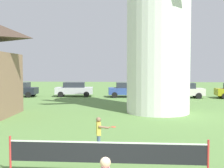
{
  "coord_description": "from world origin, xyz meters",
  "views": [
    {
      "loc": [
        0.74,
        -4.94,
        2.97
      ],
      "look_at": [
        0.03,
        4.5,
        2.47
      ],
      "focal_mm": 44.42,
      "sensor_mm": 36.0,
      "label": 1
    }
  ],
  "objects": [
    {
      "name": "parked_car_black",
      "position": [
        -11.53,
        23.99,
        0.81
      ],
      "size": [
        3.92,
        2.03,
        1.56
      ],
      "color": "#1E232D",
      "rests_on": "ground_plane"
    },
    {
      "name": "windmill",
      "position": [
        2.46,
        14.19,
        7.67
      ],
      "size": [
        7.86,
        4.98,
        15.55
      ],
      "color": "white",
      "rests_on": "ground_plane"
    },
    {
      "name": "parked_car_silver",
      "position": [
        -5.64,
        24.84,
        0.81
      ],
      "size": [
        4.2,
        2.26,
        1.56
      ],
      "color": "silver",
      "rests_on": "ground_plane"
    },
    {
      "name": "parked_car_blue",
      "position": [
        0.08,
        24.57,
        0.81
      ],
      "size": [
        4.01,
        2.22,
        1.56
      ],
      "color": "#334C99",
      "rests_on": "ground_plane"
    },
    {
      "name": "parked_car_cream",
      "position": [
        5.86,
        24.17,
        0.81
      ],
      "size": [
        4.43,
        1.96,
        1.56
      ],
      "color": "silver",
      "rests_on": "ground_plane"
    },
    {
      "name": "player_far",
      "position": [
        -0.48,
        5.07,
        0.69
      ],
      "size": [
        0.78,
        0.4,
        1.22
      ],
      "color": "slate",
      "rests_on": "ground_plane"
    },
    {
      "name": "tennis_net",
      "position": [
        0.03,
        2.5,
        0.69
      ],
      "size": [
        5.51,
        0.06,
        1.1
      ],
      "color": "red",
      "rests_on": "ground_plane"
    }
  ]
}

